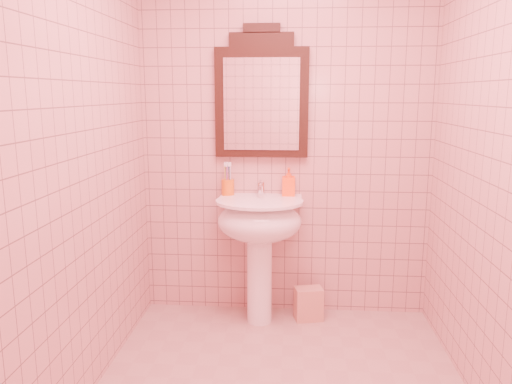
# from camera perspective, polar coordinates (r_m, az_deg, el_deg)

# --- Properties ---
(back_wall) EXTENTS (2.00, 0.02, 2.50)m
(back_wall) POSITION_cam_1_polar(r_m,az_deg,el_deg) (3.46, 3.45, 6.11)
(back_wall) COLOR #CB968E
(back_wall) RESTS_ON floor
(pedestal_sink) EXTENTS (0.58, 0.58, 0.86)m
(pedestal_sink) POSITION_cam_1_polar(r_m,az_deg,el_deg) (3.35, 0.40, -4.30)
(pedestal_sink) COLOR white
(pedestal_sink) RESTS_ON floor
(faucet) EXTENTS (0.04, 0.16, 0.11)m
(faucet) POSITION_cam_1_polar(r_m,az_deg,el_deg) (3.42, 0.55, 0.48)
(faucet) COLOR white
(faucet) RESTS_ON pedestal_sink
(mirror) EXTENTS (0.63, 0.06, 0.88)m
(mirror) POSITION_cam_1_polar(r_m,az_deg,el_deg) (3.42, 0.64, 10.82)
(mirror) COLOR black
(mirror) RESTS_ON back_wall
(toothbrush_cup) EXTENTS (0.09, 0.09, 0.20)m
(toothbrush_cup) POSITION_cam_1_polar(r_m,az_deg,el_deg) (3.46, -3.24, 0.60)
(toothbrush_cup) COLOR orange
(toothbrush_cup) RESTS_ON pedestal_sink
(soap_dispenser) EXTENTS (0.09, 0.09, 0.19)m
(soap_dispenser) POSITION_cam_1_polar(r_m,az_deg,el_deg) (3.43, 3.75, 1.17)
(soap_dispenser) COLOR #FF4F15
(soap_dispenser) RESTS_ON pedestal_sink
(towel) EXTENTS (0.21, 0.16, 0.23)m
(towel) POSITION_cam_1_polar(r_m,az_deg,el_deg) (3.58, 6.03, -12.58)
(towel) COLOR #DBA781
(towel) RESTS_ON floor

